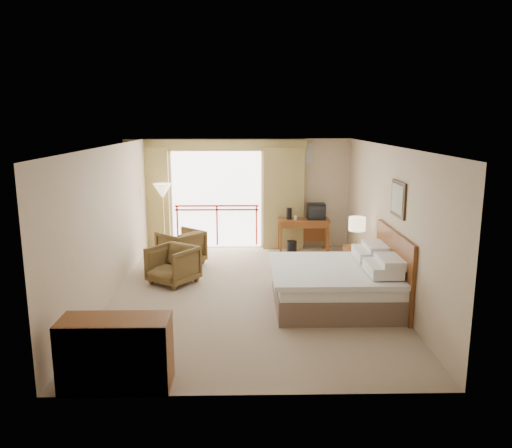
{
  "coord_description": "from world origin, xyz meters",
  "views": [
    {
      "loc": [
        -0.07,
        -8.78,
        3.15
      ],
      "look_at": [
        0.12,
        0.4,
        1.22
      ],
      "focal_mm": 35.0,
      "sensor_mm": 36.0,
      "label": 1
    }
  ],
  "objects_px": {
    "dresser": "(116,353)",
    "wastebasket": "(292,247)",
    "nightstand": "(356,262)",
    "table_lamp": "(357,225)",
    "armchair_near": "(174,283)",
    "armchair_far": "(181,264)",
    "floor_lamp": "(163,194)",
    "desk": "(303,226)",
    "tv": "(316,211)",
    "side_table": "(163,255)",
    "bed": "(337,284)"
  },
  "relations": [
    {
      "from": "tv",
      "to": "floor_lamp",
      "type": "bearing_deg",
      "value": 161.98
    },
    {
      "from": "desk",
      "to": "armchair_near",
      "type": "xyz_separation_m",
      "value": [
        -2.82,
        -2.44,
        -0.62
      ]
    },
    {
      "from": "floor_lamp",
      "to": "armchair_far",
      "type": "bearing_deg",
      "value": -61.47
    },
    {
      "from": "desk",
      "to": "bed",
      "type": "bearing_deg",
      "value": -91.84
    },
    {
      "from": "table_lamp",
      "to": "armchair_near",
      "type": "height_order",
      "value": "table_lamp"
    },
    {
      "from": "nightstand",
      "to": "side_table",
      "type": "relative_size",
      "value": 1.26
    },
    {
      "from": "desk",
      "to": "armchair_near",
      "type": "distance_m",
      "value": 3.78
    },
    {
      "from": "floor_lamp",
      "to": "dresser",
      "type": "height_order",
      "value": "floor_lamp"
    },
    {
      "from": "armchair_far",
      "to": "floor_lamp",
      "type": "bearing_deg",
      "value": -109.54
    },
    {
      "from": "desk",
      "to": "side_table",
      "type": "xyz_separation_m",
      "value": [
        -3.15,
        -1.57,
        -0.28
      ]
    },
    {
      "from": "nightstand",
      "to": "tv",
      "type": "distance_m",
      "value": 2.25
    },
    {
      "from": "armchair_far",
      "to": "nightstand",
      "type": "bearing_deg",
      "value": 116.51
    },
    {
      "from": "desk",
      "to": "table_lamp",
      "type": "bearing_deg",
      "value": -72.69
    },
    {
      "from": "table_lamp",
      "to": "wastebasket",
      "type": "bearing_deg",
      "value": 121.14
    },
    {
      "from": "table_lamp",
      "to": "armchair_far",
      "type": "height_order",
      "value": "table_lamp"
    },
    {
      "from": "table_lamp",
      "to": "armchair_near",
      "type": "distance_m",
      "value": 3.83
    },
    {
      "from": "armchair_near",
      "to": "side_table",
      "type": "bearing_deg",
      "value": 146.81
    },
    {
      "from": "armchair_near",
      "to": "dresser",
      "type": "bearing_deg",
      "value": -55.99
    },
    {
      "from": "nightstand",
      "to": "bed",
      "type": "bearing_deg",
      "value": -115.33
    },
    {
      "from": "armchair_near",
      "to": "wastebasket",
      "type": "bearing_deg",
      "value": 77.12
    },
    {
      "from": "tv",
      "to": "floor_lamp",
      "type": "height_order",
      "value": "floor_lamp"
    },
    {
      "from": "armchair_far",
      "to": "side_table",
      "type": "xyz_separation_m",
      "value": [
        -0.32,
        -0.45,
        0.34
      ]
    },
    {
      "from": "table_lamp",
      "to": "armchair_near",
      "type": "xyz_separation_m",
      "value": [
        -3.66,
        -0.35,
        -1.09
      ]
    },
    {
      "from": "armchair_far",
      "to": "floor_lamp",
      "type": "height_order",
      "value": "floor_lamp"
    },
    {
      "from": "armchair_far",
      "to": "dresser",
      "type": "bearing_deg",
      "value": 40.71
    },
    {
      "from": "armchair_far",
      "to": "tv",
      "type": "bearing_deg",
      "value": 150.69
    },
    {
      "from": "armchair_near",
      "to": "side_table",
      "type": "relative_size",
      "value": 1.65
    },
    {
      "from": "nightstand",
      "to": "table_lamp",
      "type": "xyz_separation_m",
      "value": [
        -0.0,
        0.05,
        0.77
      ]
    },
    {
      "from": "bed",
      "to": "table_lamp",
      "type": "distance_m",
      "value": 1.83
    },
    {
      "from": "tv",
      "to": "dresser",
      "type": "bearing_deg",
      "value": -137.05
    },
    {
      "from": "table_lamp",
      "to": "side_table",
      "type": "height_order",
      "value": "table_lamp"
    },
    {
      "from": "armchair_far",
      "to": "desk",
      "type": "bearing_deg",
      "value": 153.57
    },
    {
      "from": "table_lamp",
      "to": "floor_lamp",
      "type": "xyz_separation_m",
      "value": [
        -4.19,
        1.92,
        0.36
      ]
    },
    {
      "from": "nightstand",
      "to": "dresser",
      "type": "height_order",
      "value": "dresser"
    },
    {
      "from": "nightstand",
      "to": "desk",
      "type": "xyz_separation_m",
      "value": [
        -0.84,
        2.13,
        0.31
      ]
    },
    {
      "from": "dresser",
      "to": "wastebasket",
      "type": "bearing_deg",
      "value": 67.75
    },
    {
      "from": "bed",
      "to": "tv",
      "type": "xyz_separation_m",
      "value": [
        0.12,
        3.58,
        0.61
      ]
    },
    {
      "from": "desk",
      "to": "side_table",
      "type": "distance_m",
      "value": 3.53
    },
    {
      "from": "tv",
      "to": "floor_lamp",
      "type": "relative_size",
      "value": 0.25
    },
    {
      "from": "armchair_far",
      "to": "dresser",
      "type": "distance_m",
      "value": 5.21
    },
    {
      "from": "table_lamp",
      "to": "dresser",
      "type": "relative_size",
      "value": 0.46
    },
    {
      "from": "nightstand",
      "to": "armchair_far",
      "type": "distance_m",
      "value": 3.82
    },
    {
      "from": "desk",
      "to": "dresser",
      "type": "relative_size",
      "value": 0.94
    },
    {
      "from": "bed",
      "to": "table_lamp",
      "type": "bearing_deg",
      "value": 67.0
    },
    {
      "from": "nightstand",
      "to": "table_lamp",
      "type": "distance_m",
      "value": 0.78
    },
    {
      "from": "desk",
      "to": "tv",
      "type": "distance_m",
      "value": 0.48
    },
    {
      "from": "nightstand",
      "to": "table_lamp",
      "type": "height_order",
      "value": "table_lamp"
    },
    {
      "from": "table_lamp",
      "to": "nightstand",
      "type": "bearing_deg",
      "value": -90.0
    },
    {
      "from": "table_lamp",
      "to": "floor_lamp",
      "type": "bearing_deg",
      "value": 155.4
    },
    {
      "from": "table_lamp",
      "to": "tv",
      "type": "height_order",
      "value": "table_lamp"
    }
  ]
}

